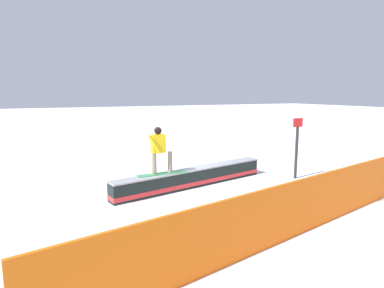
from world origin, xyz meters
name	(u,v)px	position (x,y,z in m)	size (l,w,h in m)	color
ground_plane	(193,186)	(0.00, 0.00, 0.00)	(120.00, 120.00, 0.00)	white
grind_box	(193,178)	(0.00, 0.00, 0.27)	(5.58, 1.61, 0.58)	black
snowboarder	(159,149)	(1.21, 0.23, 1.35)	(1.53, 0.43, 1.42)	#348E53
safety_fence	(285,212)	(0.00, 4.28, 0.61)	(9.80, 0.06, 1.21)	orange
trail_marker	(297,147)	(-3.67, 0.68, 1.13)	(0.40, 0.10, 2.12)	#262628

